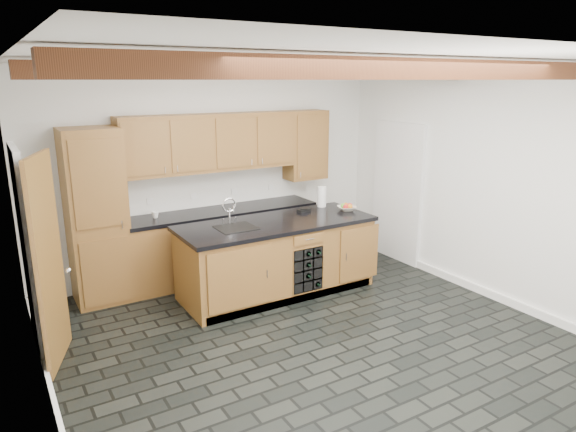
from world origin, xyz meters
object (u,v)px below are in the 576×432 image
at_px(fruit_bowl, 347,208).
at_px(paper_towel, 322,197).
at_px(kitchen_scale, 304,210).
at_px(island, 278,257).

distance_m(fruit_bowl, paper_towel, 0.41).
bearing_deg(kitchen_scale, paper_towel, 7.90).
xyz_separation_m(island, paper_towel, (0.91, 0.36, 0.60)).
xyz_separation_m(kitchen_scale, fruit_bowl, (0.53, -0.24, 0.00)).
relative_size(island, paper_towel, 8.86).
relative_size(kitchen_scale, paper_towel, 0.66).
xyz_separation_m(island, kitchen_scale, (0.54, 0.25, 0.49)).
bearing_deg(kitchen_scale, island, -165.28).
bearing_deg(island, paper_towel, 21.79).
bearing_deg(fruit_bowl, paper_towel, 114.44).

